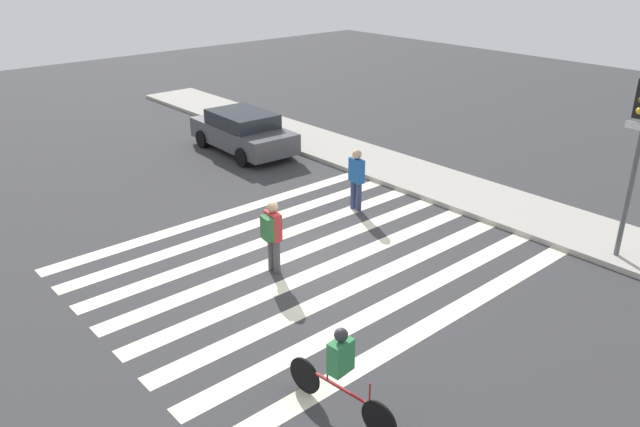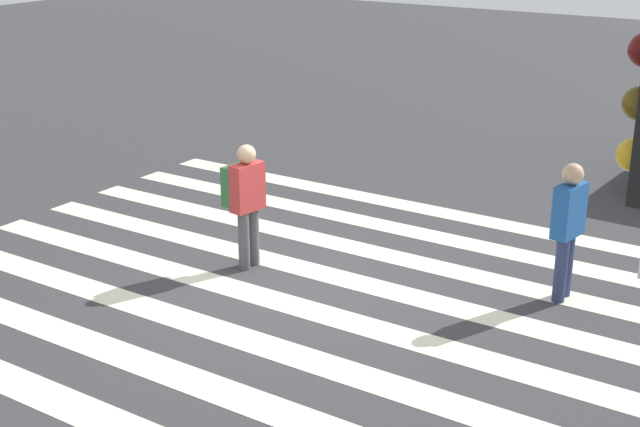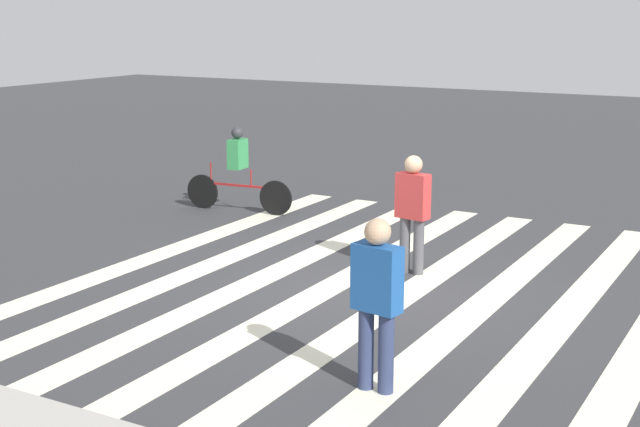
% 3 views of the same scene
% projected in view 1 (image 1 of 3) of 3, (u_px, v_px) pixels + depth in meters
% --- Properties ---
extents(ground_plane, '(60.00, 60.00, 0.00)m').
position_uv_depth(ground_plane, '(308.00, 262.00, 14.71)').
color(ground_plane, '#38383A').
extents(sidewalk_curb, '(36.00, 2.50, 0.14)m').
position_uv_depth(sidewalk_curb, '(469.00, 194.00, 18.47)').
color(sidewalk_curb, '#ADA89E').
rests_on(sidewalk_curb, ground_plane).
extents(crosswalk_stripes, '(7.70, 10.00, 0.01)m').
position_uv_depth(crosswalk_stripes, '(308.00, 262.00, 14.71)').
color(crosswalk_stripes, '#F2EDCC').
rests_on(crosswalk_stripes, ground_plane).
extents(traffic_light, '(0.60, 0.50, 4.52)m').
position_uv_depth(traffic_light, '(640.00, 132.00, 13.45)').
color(traffic_light, '#515456').
rests_on(traffic_light, ground_plane).
extents(pedestrian_child_with_backpack, '(0.52, 0.30, 1.76)m').
position_uv_depth(pedestrian_child_with_backpack, '(356.00, 176.00, 17.18)').
color(pedestrian_child_with_backpack, navy).
rests_on(pedestrian_child_with_backpack, ground_plane).
extents(pedestrian_adult_blue_shirt, '(0.50, 0.44, 1.72)m').
position_uv_depth(pedestrian_adult_blue_shirt, '(272.00, 232.00, 13.88)').
color(pedestrian_adult_blue_shirt, '#4C4C51').
rests_on(pedestrian_adult_blue_shirt, ground_plane).
extents(cyclist_mid_street, '(2.19, 0.42, 1.60)m').
position_uv_depth(cyclist_mid_street, '(341.00, 369.00, 9.64)').
color(cyclist_mid_street, black).
rests_on(cyclist_mid_street, ground_plane).
extents(car_parked_silver_sedan, '(4.46, 2.16, 1.45)m').
position_uv_depth(car_parked_silver_sedan, '(243.00, 131.00, 22.15)').
color(car_parked_silver_sedan, '#4C4C51').
rests_on(car_parked_silver_sedan, ground_plane).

